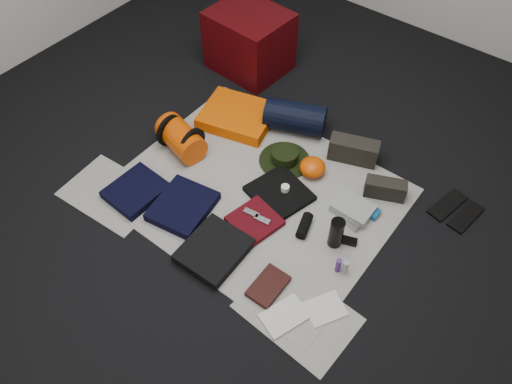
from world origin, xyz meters
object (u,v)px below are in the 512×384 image
Objects in this scene: red_cabinet at (249,41)px; compact_camera at (353,223)px; sleeping_pad at (237,116)px; stuff_sack at (181,138)px; navy_duffel at (295,117)px; water_bottle at (336,233)px; paperback_book at (268,286)px.

red_cabinet reaches higher than compact_camera.
compact_camera is (1.40, -0.82, -0.20)m from red_cabinet.
sleeping_pad is 1.42× the size of stuff_sack.
red_cabinet is at bearing 129.28° from navy_duffel.
compact_camera is (0.02, 0.17, -0.08)m from water_bottle.
navy_duffel is 2.00× the size of water_bottle.
red_cabinet reaches higher than sleeping_pad.
water_bottle is (1.07, -0.45, 0.06)m from sleeping_pad.
stuff_sack is at bearing 179.16° from water_bottle.
red_cabinet reaches higher than stuff_sack.
navy_duffel is at bearing 160.30° from compact_camera.
navy_duffel is at bearing -24.79° from red_cabinet.
water_bottle reaches higher than paperback_book.
sleeping_pad is 2.09× the size of paperback_book.
red_cabinet is 1.16× the size of sleeping_pad.
stuff_sack is 3.43× the size of compact_camera.
stuff_sack is at bearing -74.76° from red_cabinet.
stuff_sack reaches higher than paperback_book.
navy_duffel is (0.36, 0.17, 0.06)m from sleeping_pad.
navy_duffel reaches higher than stuff_sack.
paperback_book is (1.06, -0.47, -0.08)m from stuff_sack.
sleeping_pad is (0.32, -0.54, -0.18)m from red_cabinet.
sleeping_pad is 0.40m from navy_duffel.
water_bottle is 0.19m from compact_camera.
sleeping_pad is at bearing -176.38° from navy_duffel.
paperback_book is (0.94, -0.90, -0.03)m from sleeping_pad.
water_bottle is 0.89× the size of paperback_book.
navy_duffel is 0.86m from compact_camera.
sleeping_pad is 1.16m from water_bottle.
stuff_sack is 1.47× the size of paperback_book.
sleeping_pad reaches higher than paperback_book.
compact_camera is at bearing 76.18° from paperback_book.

